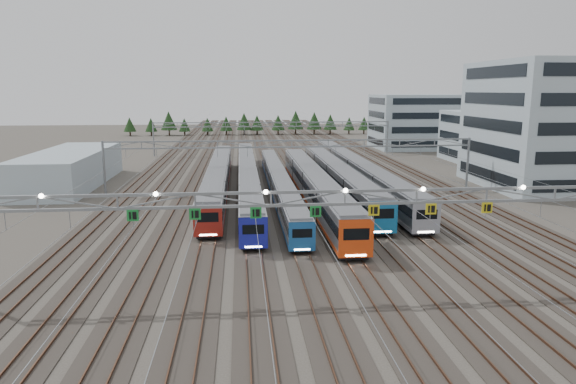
{
  "coord_description": "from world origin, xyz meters",
  "views": [
    {
      "loc": [
        -7.83,
        -37.43,
        15.3
      ],
      "look_at": [
        -2.31,
        21.59,
        3.5
      ],
      "focal_mm": 32.0,
      "sensor_mm": 36.0,
      "label": 1
    }
  ],
  "objects": [
    {
      "name": "depot_bldg_north",
      "position": [
        39.18,
        96.69,
        7.08
      ],
      "size": [
        22.0,
        18.0,
        14.15
      ],
      "primitive_type": "cube",
      "color": "#ADC2CE",
      "rests_on": "ground"
    },
    {
      "name": "gantry_mid",
      "position": [
        0.0,
        40.0,
        6.39
      ],
      "size": [
        56.36,
        0.36,
        8.0
      ],
      "color": "gray",
      "rests_on": "ground"
    },
    {
      "name": "train_c",
      "position": [
        -2.25,
        36.69,
        1.91
      ],
      "size": [
        2.55,
        57.48,
        3.31
      ],
      "color": "black",
      "rests_on": "ground"
    },
    {
      "name": "train_b",
      "position": [
        -6.75,
        42.53,
        2.06
      ],
      "size": [
        2.77,
        66.94,
        3.61
      ],
      "color": "black",
      "rests_on": "ground"
    },
    {
      "name": "track_bed",
      "position": [
        0.0,
        100.0,
        1.49
      ],
      "size": [
        54.0,
        260.0,
        5.42
      ],
      "color": "#2D2823",
      "rests_on": "ground"
    },
    {
      "name": "depot_bldg_mid",
      "position": [
        44.75,
        69.48,
        5.42
      ],
      "size": [
        14.0,
        16.0,
        10.85
      ],
      "primitive_type": "cube",
      "color": "#ADC2CE",
      "rests_on": "ground"
    },
    {
      "name": "depot_bldg_south",
      "position": [
        40.05,
        39.85,
        9.89
      ],
      "size": [
        18.0,
        22.0,
        19.78
      ],
      "primitive_type": "cube",
      "color": "#ADC2CE",
      "rests_on": "ground"
    },
    {
      "name": "west_shed",
      "position": [
        -35.62,
        48.41,
        2.76
      ],
      "size": [
        10.0,
        30.0,
        5.53
      ],
      "primitive_type": "cube",
      "color": "#ADC2CE",
      "rests_on": "ground"
    },
    {
      "name": "gantry_near",
      "position": [
        -0.05,
        -0.12,
        7.09
      ],
      "size": [
        56.36,
        0.61,
        8.08
      ],
      "color": "gray",
      "rests_on": "ground"
    },
    {
      "name": "train_f",
      "position": [
        11.25,
        45.08,
        2.23
      ],
      "size": [
        3.04,
        65.38,
        3.96
      ],
      "color": "black",
      "rests_on": "ground"
    },
    {
      "name": "train_e",
      "position": [
        6.75,
        38.82,
        2.3
      ],
      "size": [
        3.15,
        52.01,
        4.1
      ],
      "color": "black",
      "rests_on": "ground"
    },
    {
      "name": "train_d",
      "position": [
        2.25,
        31.99,
        2.33
      ],
      "size": [
        3.18,
        53.22,
        4.16
      ],
      "color": "black",
      "rests_on": "ground"
    },
    {
      "name": "ground",
      "position": [
        0.0,
        0.0,
        0.0
      ],
      "size": [
        400.0,
        400.0,
        0.0
      ],
      "primitive_type": "plane",
      "color": "#47423A",
      "rests_on": "ground"
    },
    {
      "name": "gantry_far",
      "position": [
        0.0,
        85.0,
        6.39
      ],
      "size": [
        56.36,
        0.36,
        8.0
      ],
      "color": "gray",
      "rests_on": "ground"
    },
    {
      "name": "train_a",
      "position": [
        -11.25,
        40.91,
        2.21
      ],
      "size": [
        3.0,
        55.02,
        3.91
      ],
      "color": "black",
      "rests_on": "ground"
    },
    {
      "name": "treeline",
      "position": [
        -4.05,
        142.16,
        4.23
      ],
      "size": [
        87.5,
        5.6,
        7.02
      ],
      "color": "#332114",
      "rests_on": "ground"
    }
  ]
}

